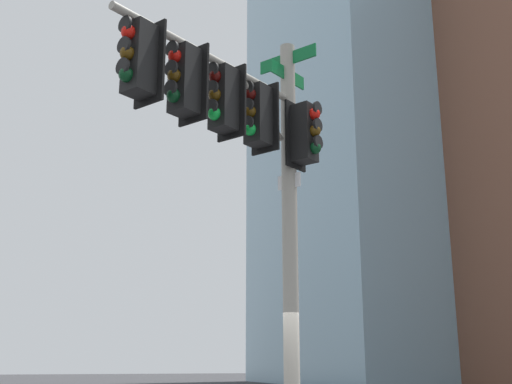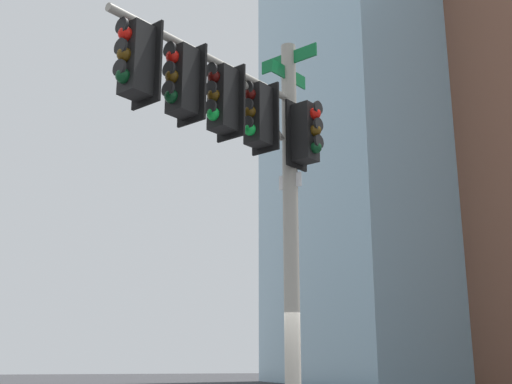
# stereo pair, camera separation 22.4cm
# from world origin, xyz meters

# --- Properties ---
(signal_pole_assembly) EXTENTS (2.63, 3.75, 7.17)m
(signal_pole_assembly) POSITION_xyz_m (-0.65, 1.22, 4.94)
(signal_pole_assembly) COLOR #9E998C
(signal_pole_assembly) RESTS_ON ground_plane
(building_brick_midblock) EXTENTS (20.93, 14.60, 44.37)m
(building_brick_midblock) POSITION_xyz_m (39.97, -29.73, 22.18)
(building_brick_midblock) COLOR brown
(building_brick_midblock) RESTS_ON ground_plane
(building_glass_tower) EXTENTS (23.86, 33.85, 56.20)m
(building_glass_tower) POSITION_xyz_m (39.91, -33.42, 28.10)
(building_glass_tower) COLOR #8CB2C6
(building_glass_tower) RESTS_ON ground_plane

